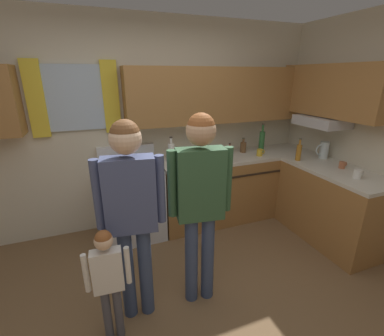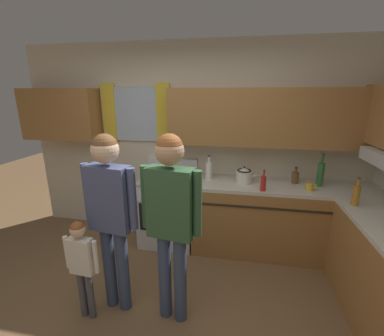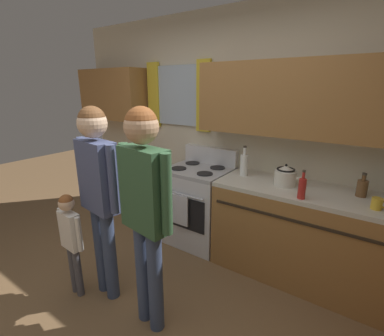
# 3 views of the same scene
# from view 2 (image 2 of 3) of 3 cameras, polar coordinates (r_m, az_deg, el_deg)

# --- Properties ---
(back_wall_unit) EXTENTS (4.60, 0.42, 2.60)m
(back_wall_unit) POSITION_cam_2_polar(r_m,az_deg,el_deg) (3.45, 0.69, 7.67)
(back_wall_unit) COLOR beige
(back_wall_unit) RESTS_ON ground
(kitchen_counter_run) EXTENTS (2.17, 1.85, 0.90)m
(kitchen_counter_run) POSITION_cam_2_polar(r_m,az_deg,el_deg) (3.25, 24.80, -13.22)
(kitchen_counter_run) COLOR #9E6B38
(kitchen_counter_run) RESTS_ON ground
(stove_oven) EXTENTS (0.69, 0.67, 1.10)m
(stove_oven) POSITION_cam_2_polar(r_m,az_deg,el_deg) (3.55, -5.16, -8.86)
(stove_oven) COLOR silver
(stove_oven) RESTS_ON ground
(bottle_oil_amber) EXTENTS (0.06, 0.06, 0.29)m
(bottle_oil_amber) POSITION_cam_2_polar(r_m,az_deg,el_deg) (3.00, 32.36, -4.98)
(bottle_oil_amber) COLOR #B27223
(bottle_oil_amber) RESTS_ON kitchen_counter_run
(bottle_milk_white) EXTENTS (0.08, 0.08, 0.31)m
(bottle_milk_white) POSITION_cam_2_polar(r_m,az_deg,el_deg) (3.30, 3.69, -0.47)
(bottle_milk_white) COLOR white
(bottle_milk_white) RESTS_ON kitchen_counter_run
(bottle_wine_green) EXTENTS (0.08, 0.08, 0.39)m
(bottle_wine_green) POSITION_cam_2_polar(r_m,az_deg,el_deg) (3.39, 26.36, -1.13)
(bottle_wine_green) COLOR #2D6633
(bottle_wine_green) RESTS_ON kitchen_counter_run
(bottle_squat_brown) EXTENTS (0.08, 0.08, 0.21)m
(bottle_squat_brown) POSITION_cam_2_polar(r_m,az_deg,el_deg) (3.40, 21.72, -1.88)
(bottle_squat_brown) COLOR brown
(bottle_squat_brown) RESTS_ON kitchen_counter_run
(bottle_sauce_red) EXTENTS (0.06, 0.06, 0.25)m
(bottle_sauce_red) POSITION_cam_2_polar(r_m,az_deg,el_deg) (3.02, 15.38, -3.19)
(bottle_sauce_red) COLOR red
(bottle_sauce_red) RESTS_ON kitchen_counter_run
(mug_mustard_yellow) EXTENTS (0.12, 0.08, 0.09)m
(mug_mustard_yellow) POSITION_cam_2_polar(r_m,az_deg,el_deg) (3.22, 24.49, -3.75)
(mug_mustard_yellow) COLOR gold
(mug_mustard_yellow) RESTS_ON kitchen_counter_run
(stovetop_kettle) EXTENTS (0.27, 0.20, 0.21)m
(stovetop_kettle) POSITION_cam_2_polar(r_m,az_deg,el_deg) (3.24, 11.39, -1.56)
(stovetop_kettle) COLOR silver
(stovetop_kettle) RESTS_ON kitchen_counter_run
(adult_holding_child) EXTENTS (0.51, 0.22, 1.65)m
(adult_holding_child) POSITION_cam_2_polar(r_m,az_deg,el_deg) (2.34, -17.53, -7.79)
(adult_holding_child) COLOR #38476B
(adult_holding_child) RESTS_ON ground
(adult_in_plaid) EXTENTS (0.51, 0.23, 1.67)m
(adult_in_plaid) POSITION_cam_2_polar(r_m,az_deg,el_deg) (2.12, -4.66, -9.22)
(adult_in_plaid) COLOR #38476B
(adult_in_plaid) RESTS_ON ground
(small_child) EXTENTS (0.32, 0.13, 0.95)m
(small_child) POSITION_cam_2_polar(r_m,az_deg,el_deg) (2.53, -23.06, -17.95)
(small_child) COLOR #4C4C56
(small_child) RESTS_ON ground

